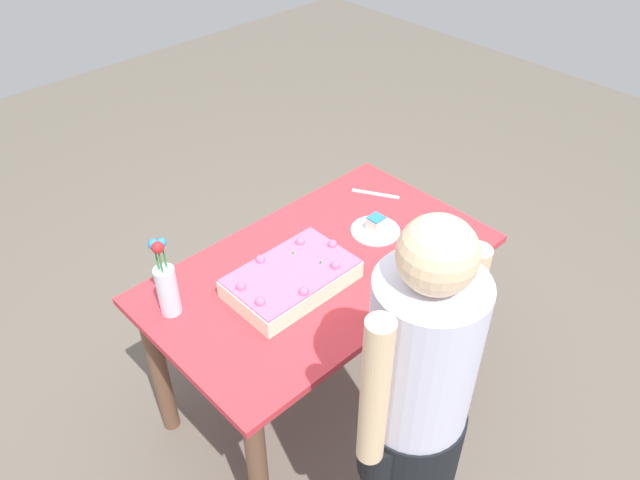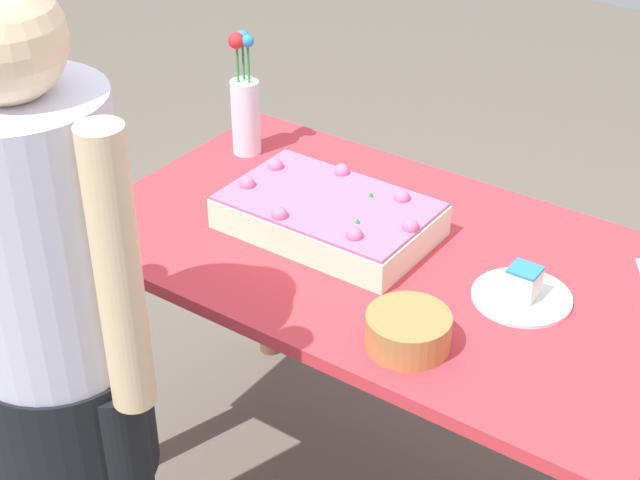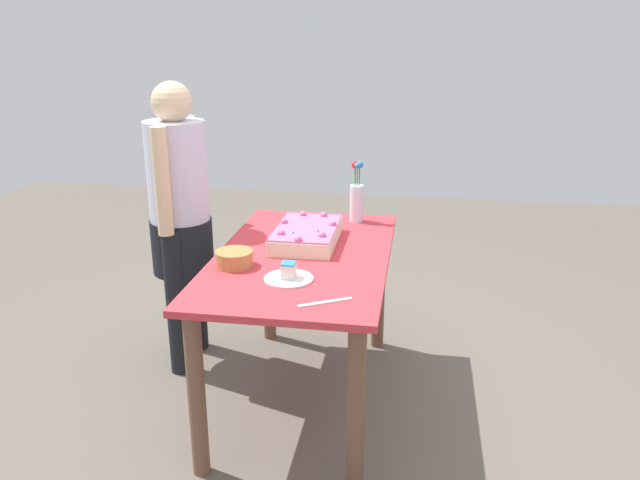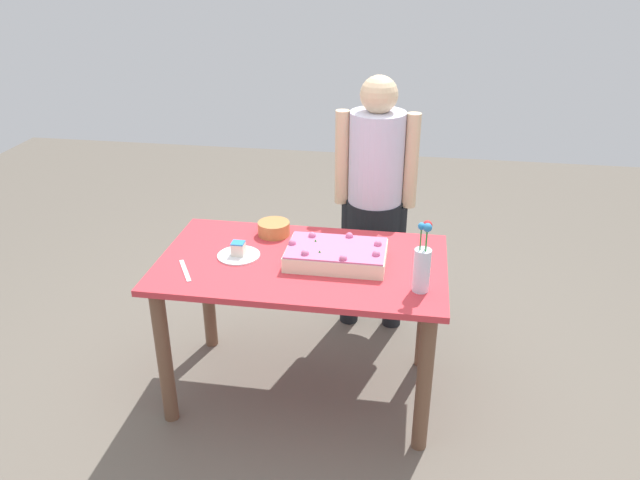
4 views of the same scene
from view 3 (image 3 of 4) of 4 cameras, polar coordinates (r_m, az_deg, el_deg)
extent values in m
plane|color=#655C51|center=(3.17, -1.47, -14.21)|extent=(8.00, 8.00, 0.00)
cube|color=#CF353E|center=(2.84, -1.59, -1.58)|extent=(1.35, 0.78, 0.03)
cylinder|color=brown|center=(3.58, -4.70, -3.67)|extent=(0.07, 0.07, 0.72)
cylinder|color=brown|center=(2.56, -11.22, -13.74)|extent=(0.07, 0.07, 0.72)
cylinder|color=brown|center=(3.49, 5.40, -4.30)|extent=(0.07, 0.07, 0.72)
cylinder|color=brown|center=(2.44, 3.31, -15.25)|extent=(0.07, 0.07, 0.72)
cube|color=#EAF2C9|center=(2.97, -1.23, 0.41)|extent=(0.46, 0.29, 0.07)
cube|color=#D16897|center=(2.96, -1.23, 1.14)|extent=(0.45, 0.28, 0.01)
sphere|color=#D16897|center=(2.76, -2.01, 0.02)|extent=(0.04, 0.04, 0.04)
sphere|color=#D16897|center=(2.82, 0.19, 0.43)|extent=(0.04, 0.04, 0.04)
sphere|color=#D16897|center=(2.98, 1.17, 1.46)|extent=(0.04, 0.04, 0.04)
sphere|color=#D16897|center=(3.12, 0.34, 2.27)|extent=(0.04, 0.04, 0.04)
sphere|color=#D16897|center=(3.14, -1.56, 2.36)|extent=(0.04, 0.04, 0.04)
sphere|color=#D16897|center=(3.02, -3.29, 1.67)|extent=(0.04, 0.04, 0.04)
sphere|color=#D16897|center=(2.85, -3.58, 0.62)|extent=(0.04, 0.04, 0.04)
cone|color=#2D8438|center=(2.87, -2.48, 0.67)|extent=(0.02, 0.02, 0.02)
cone|color=#2D8438|center=(2.88, -0.17, 0.79)|extent=(0.02, 0.02, 0.02)
cylinder|color=white|center=(2.55, -2.90, -3.54)|extent=(0.20, 0.20, 0.01)
cube|color=white|center=(2.54, -2.92, -2.84)|extent=(0.06, 0.06, 0.06)
cube|color=#2B81C9|center=(2.52, -2.93, -2.15)|extent=(0.06, 0.06, 0.01)
cube|color=silver|center=(2.34, 0.49, -5.70)|extent=(0.12, 0.20, 0.00)
cylinder|color=white|center=(3.30, 3.37, 3.36)|extent=(0.07, 0.07, 0.19)
cylinder|color=#2D8438|center=(3.24, 3.42, 5.87)|extent=(0.01, 0.01, 0.11)
sphere|color=#2B86CB|center=(3.23, 3.44, 6.79)|extent=(0.03, 0.03, 0.03)
cylinder|color=#2D8438|center=(3.27, 3.63, 5.95)|extent=(0.01, 0.01, 0.11)
sphere|color=#2D80BD|center=(3.26, 3.65, 6.87)|extent=(0.04, 0.04, 0.04)
cylinder|color=#2D8438|center=(3.27, 3.23, 5.97)|extent=(0.01, 0.01, 0.11)
sphere|color=red|center=(3.26, 3.25, 6.89)|extent=(0.04, 0.04, 0.04)
cylinder|color=#B57B42|center=(2.70, -7.84, -1.69)|extent=(0.16, 0.16, 0.07)
cylinder|color=black|center=(3.29, -12.95, -5.64)|extent=(0.11, 0.11, 0.78)
cylinder|color=black|center=(3.51, -11.39, -3.94)|extent=(0.11, 0.11, 0.78)
cylinder|color=black|center=(3.31, -12.46, -0.47)|extent=(0.32, 0.31, 0.28)
cylinder|color=silver|center=(3.20, -12.93, 5.96)|extent=(0.30, 0.30, 0.52)
sphere|color=beige|center=(3.15, -13.40, 12.18)|extent=(0.20, 0.20, 0.20)
cylinder|color=beige|center=(3.04, -14.23, 5.16)|extent=(0.08, 0.08, 0.52)
cylinder|color=beige|center=(3.38, -11.76, 6.68)|extent=(0.08, 0.08, 0.52)
camera|label=1|loc=(4.30, -17.55, 25.98)|focal=35.00mm
camera|label=2|loc=(2.68, -43.36, 18.10)|focal=55.00mm
camera|label=4|loc=(3.73, 45.48, 19.52)|focal=35.00mm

